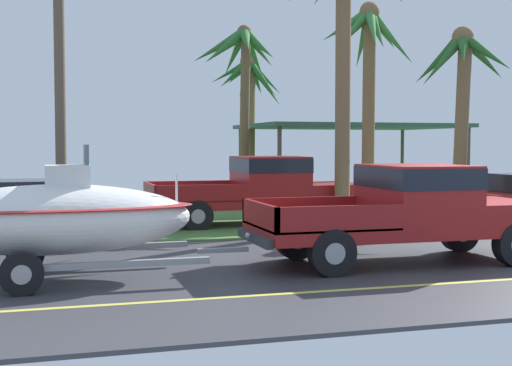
% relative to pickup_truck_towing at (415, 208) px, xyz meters
% --- Properties ---
extents(ground, '(36.00, 22.00, 0.11)m').
position_rel_pickup_truck_towing_xyz_m(ground, '(1.29, 8.19, -1.03)').
color(ground, '#38383D').
extents(pickup_truck_towing, '(5.67, 2.10, 1.82)m').
position_rel_pickup_truck_towing_xyz_m(pickup_truck_towing, '(0.00, 0.00, 0.00)').
color(pickup_truck_towing, maroon).
rests_on(pickup_truck_towing, ground).
extents(boat_on_trailer, '(5.78, 2.22, 2.20)m').
position_rel_pickup_truck_towing_xyz_m(boat_on_trailer, '(-6.52, -0.00, -0.01)').
color(boat_on_trailer, gray).
rests_on(boat_on_trailer, ground).
extents(parked_pickup_background, '(6.02, 2.13, 1.87)m').
position_rel_pickup_truck_towing_xyz_m(parked_pickup_background, '(-0.82, 6.54, 0.03)').
color(parked_pickup_background, maroon).
rests_on(parked_pickup_background, ground).
extents(parked_sedan_near, '(4.52, 1.82, 1.38)m').
position_rel_pickup_truck_towing_xyz_m(parked_sedan_near, '(-6.87, 5.32, -0.35)').
color(parked_sedan_near, black).
rests_on(parked_sedan_near, ground).
extents(carport_awning, '(7.52, 5.34, 2.93)m').
position_rel_pickup_truck_towing_xyz_m(carport_awning, '(4.16, 12.45, 1.79)').
color(carport_awning, '#4C4238').
rests_on(carport_awning, ground).
extents(palm_tree_near_left, '(2.89, 3.06, 6.55)m').
position_rel_pickup_truck_towing_xyz_m(palm_tree_near_left, '(2.90, 8.13, 3.91)').
color(palm_tree_near_left, brown).
rests_on(palm_tree_near_left, ground).
extents(palm_tree_near_right, '(3.01, 3.47, 7.29)m').
position_rel_pickup_truck_towing_xyz_m(palm_tree_near_right, '(0.79, 5.13, 4.30)').
color(palm_tree_near_right, brown).
rests_on(palm_tree_near_right, ground).
extents(palm_tree_mid, '(3.08, 3.21, 6.31)m').
position_rel_pickup_truck_towing_xyz_m(palm_tree_mid, '(-0.12, 11.86, 3.93)').
color(palm_tree_mid, brown).
rests_on(palm_tree_mid, ground).
extents(palm_tree_far_left, '(2.90, 3.42, 5.50)m').
position_rel_pickup_truck_towing_xyz_m(palm_tree_far_left, '(4.60, 5.73, 3.04)').
color(palm_tree_far_left, brown).
rests_on(palm_tree_far_left, ground).
extents(palm_tree_far_right, '(2.84, 3.08, 5.67)m').
position_rel_pickup_truck_towing_xyz_m(palm_tree_far_right, '(0.75, 14.00, 3.15)').
color(palm_tree_far_right, brown).
rests_on(palm_tree_far_right, ground).
extents(utility_pole, '(0.24, 1.80, 8.04)m').
position_rel_pickup_truck_towing_xyz_m(utility_pole, '(-6.29, 4.49, 3.15)').
color(utility_pole, brown).
rests_on(utility_pole, ground).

